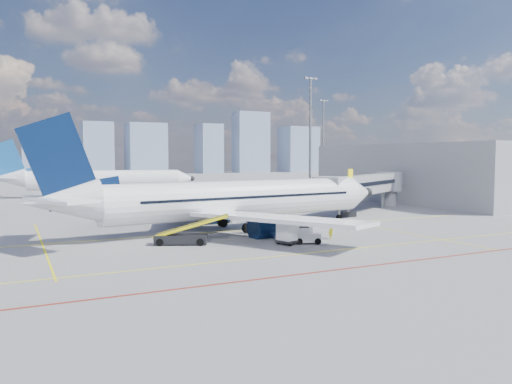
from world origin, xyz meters
TOP-DOWN VIEW (x-y plane):
  - ground at (0.00, 0.00)m, footprint 420.00×420.00m
  - apron_markings at (-0.58, -3.91)m, footprint 90.00×35.12m
  - jet_bridge at (23.51, 16.91)m, footprint 23.55×15.78m
  - terminal_block at (39.95, 26.00)m, footprint 10.00×42.00m
  - floodlight_mast_ne at (38.00, 55.00)m, footprint 3.20×0.61m
  - floodlight_mast_far at (65.00, 90.00)m, footprint 3.20×0.61m
  - distant_skyline at (9.53, 190.00)m, footprint 250.69×15.62m
  - main_aircraft at (-1.77, 8.44)m, footprint 41.13×35.79m
  - second_aircraft at (-7.12, 62.48)m, footprint 38.49×33.37m
  - baggage_tug at (1.42, -2.07)m, footprint 2.59×2.16m
  - cargo_dolly at (0.52, -1.49)m, footprint 3.90×2.64m
  - belt_loader at (-8.72, 2.41)m, footprint 6.59×4.08m
  - ramp_worker at (4.90, -0.86)m, footprint 0.53×0.71m

SIDE VIEW (x-z plane):
  - ground at x=0.00m, z-range 0.00..0.00m
  - apron_markings at x=-0.58m, z-range 0.00..0.01m
  - belt_loader at x=-8.72m, z-range -0.66..2.06m
  - baggage_tug at x=1.42m, z-range -0.03..1.54m
  - ramp_worker at x=4.90m, z-range 0.00..1.79m
  - cargo_dolly at x=0.52m, z-range 0.10..2.06m
  - main_aircraft at x=-1.77m, z-range -2.80..9.23m
  - second_aircraft at x=-7.12m, z-range -2.42..8.87m
  - jet_bridge at x=23.51m, z-range 0.59..6.89m
  - terminal_block at x=39.95m, z-range 0.00..10.00m
  - distant_skyline at x=9.53m, z-range -3.17..27.42m
  - floodlight_mast_ne at x=38.00m, z-range 0.86..26.31m
  - floodlight_mast_far at x=65.00m, z-range 0.86..26.31m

